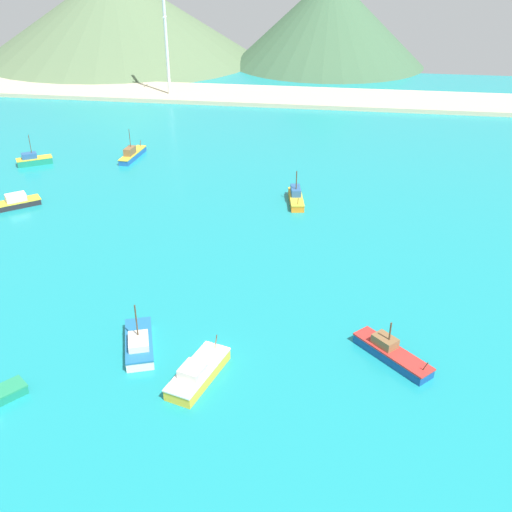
# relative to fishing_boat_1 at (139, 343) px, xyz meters

# --- Properties ---
(ground) EXTENTS (260.00, 280.00, 0.50)m
(ground) POSITION_rel_fishing_boat_1_xyz_m (8.97, 30.07, -1.10)
(ground) COLOR teal
(fishing_boat_1) EXTENTS (5.88, 9.18, 6.21)m
(fishing_boat_1) POSITION_rel_fishing_boat_1_xyz_m (0.00, 0.00, 0.00)
(fishing_boat_1) COLOR silver
(fishing_boat_1) RESTS_ON ground
(fishing_boat_3) EXTENTS (5.54, 9.70, 2.94)m
(fishing_boat_3) POSITION_rel_fishing_boat_1_xyz_m (7.94, -4.09, 0.03)
(fishing_boat_3) COLOR gold
(fishing_boat_3) RESTS_ON ground
(fishing_boat_4) EXTENTS (3.78, 9.12, 5.90)m
(fishing_boat_4) POSITION_rel_fishing_boat_1_xyz_m (13.65, 45.85, 0.13)
(fishing_boat_4) COLOR orange
(fishing_boat_4) RESTS_ON ground
(fishing_boat_7) EXTENTS (7.32, 6.00, 6.42)m
(fishing_boat_7) POSITION_rel_fishing_boat_1_xyz_m (-43.01, 57.63, 0.14)
(fishing_boat_7) COLOR #198466
(fishing_boat_7) RESTS_ON ground
(fishing_boat_9) EXTENTS (2.69, 10.79, 6.62)m
(fishing_boat_9) POSITION_rel_fishing_boat_1_xyz_m (-23.74, 64.48, 0.10)
(fishing_boat_9) COLOR #1E5BA8
(fishing_boat_9) RESTS_ON ground
(fishing_boat_10) EXTENTS (8.88, 8.70, 4.60)m
(fishing_boat_10) POSITION_rel_fishing_boat_1_xyz_m (28.56, 2.78, -0.04)
(fishing_boat_10) COLOR #14478C
(fishing_boat_10) RESTS_ON ground
(fishing_boat_11) EXTENTS (9.78, 8.97, 2.41)m
(fishing_boat_11) POSITION_rel_fishing_boat_1_xyz_m (-35.85, 35.60, -0.02)
(fishing_boat_11) COLOR #232328
(fishing_boat_11) RESTS_ON ground
(beach_strip) EXTENTS (247.00, 23.46, 1.20)m
(beach_strip) POSITION_rel_fishing_boat_1_xyz_m (8.97, 124.50, -0.25)
(beach_strip) COLOR #C6B793
(beach_strip) RESTS_ON ground
(hill_west) EXTENTS (109.35, 109.35, 33.34)m
(hill_west) POSITION_rel_fishing_boat_1_xyz_m (-69.68, 180.25, 15.82)
(hill_west) COLOR #56704C
(hill_west) RESTS_ON ground
(hill_central) EXTENTS (72.55, 72.55, 32.13)m
(hill_central) POSITION_rel_fishing_boat_1_xyz_m (12.47, 182.88, 15.21)
(hill_central) COLOR #3D6042
(hill_central) RESTS_ON ground
(radio_tower) EXTENTS (3.66, 2.93, 36.59)m
(radio_tower) POSITION_rel_fishing_boat_1_xyz_m (-31.64, 120.19, 17.81)
(radio_tower) COLOR silver
(radio_tower) RESTS_ON ground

